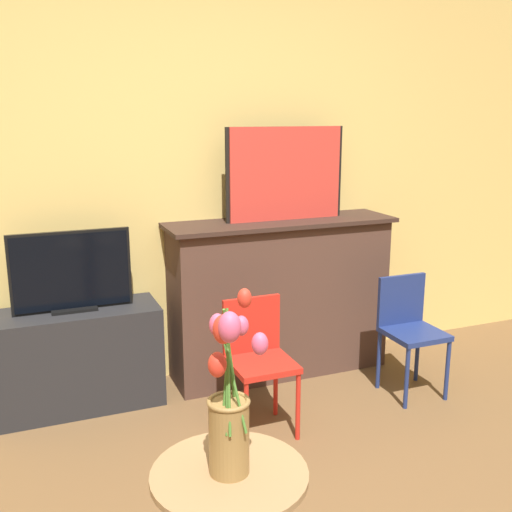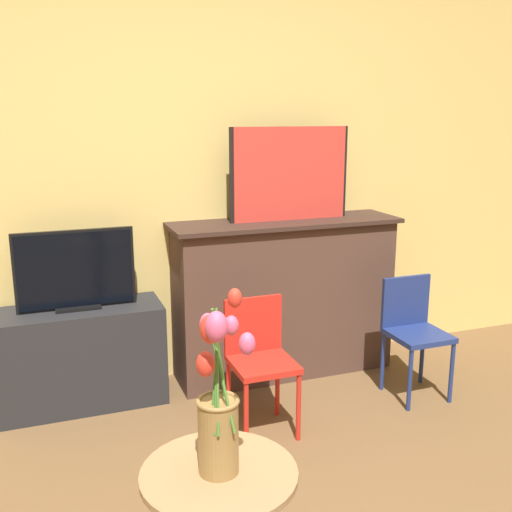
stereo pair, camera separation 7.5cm
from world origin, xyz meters
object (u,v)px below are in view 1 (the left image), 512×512
tv_monitor (71,273)px  vase_tulips (229,407)px  painting (286,174)px  chair_blue (409,325)px  chair_red (258,354)px

tv_monitor → vase_tulips: size_ratio=1.18×
tv_monitor → vase_tulips: (0.27, -1.74, 0.02)m
vase_tulips → tv_monitor: bearing=98.7°
painting → vase_tulips: painting is taller
painting → vase_tulips: bearing=-119.1°
chair_blue → painting: bearing=135.3°
chair_red → chair_blue: (0.96, 0.07, 0.00)m
chair_red → vase_tulips: bearing=-115.8°
painting → chair_red: painting is taller
painting → chair_blue: (0.54, -0.54, -0.83)m
chair_blue → vase_tulips: size_ratio=1.28×
painting → chair_blue: painting is taller
painting → chair_blue: size_ratio=1.10×
tv_monitor → painting: bearing=0.7°
painting → chair_red: size_ratio=1.10×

